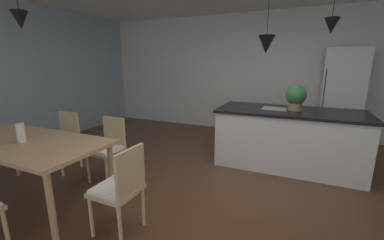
{
  "coord_description": "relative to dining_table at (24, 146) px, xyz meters",
  "views": [
    {
      "loc": [
        0.68,
        -2.56,
        1.6
      ],
      "look_at": [
        -0.48,
        0.09,
        0.92
      ],
      "focal_mm": 22.76,
      "sensor_mm": 36.0,
      "label": 1
    }
  ],
  "objects": [
    {
      "name": "chair_far_right",
      "position": [
        0.44,
        0.83,
        -0.22
      ],
      "size": [
        0.42,
        0.42,
        0.87
      ],
      "color": "tan",
      "rests_on": "ground_plane"
    },
    {
      "name": "chair_far_left",
      "position": [
        -0.43,
        0.83,
        -0.22
      ],
      "size": [
        0.41,
        0.41,
        0.87
      ],
      "color": "tan",
      "rests_on": "ground_plane"
    },
    {
      "name": "chair_kitchen_end",
      "position": [
        1.33,
        -0.0,
        -0.22
      ],
      "size": [
        0.41,
        0.41,
        0.87
      ],
      "color": "tan",
      "rests_on": "ground_plane"
    },
    {
      "name": "ground_plane",
      "position": [
        2.09,
        0.94,
        -0.71
      ],
      "size": [
        10.0,
        8.4,
        0.04
      ],
      "primitive_type": "cube",
      "color": "#4C301E"
    },
    {
      "name": "pendant_over_island_aux",
      "position": [
        3.1,
        2.32,
        1.4
      ],
      "size": [
        0.2,
        0.2,
        0.71
      ],
      "color": "black"
    },
    {
      "name": "pendant_over_island_main",
      "position": [
        2.26,
        2.32,
        1.18
      ],
      "size": [
        0.24,
        0.24,
        0.96
      ],
      "color": "black"
    },
    {
      "name": "kitchen_island",
      "position": [
        2.68,
        2.32,
        -0.23
      ],
      "size": [
        2.15,
        0.98,
        0.91
      ],
      "color": "silver",
      "rests_on": "ground_plane"
    },
    {
      "name": "pendant_over_table",
      "position": [
        0.05,
        0.14,
        1.35
      ],
      "size": [
        0.17,
        0.17,
        0.75
      ],
      "color": "black"
    },
    {
      "name": "wall_back_kitchen",
      "position": [
        2.09,
        4.2,
        0.66
      ],
      "size": [
        10.0,
        0.12,
        2.7
      ],
      "primitive_type": "cube",
      "color": "white",
      "rests_on": "ground_plane"
    },
    {
      "name": "potted_plant_on_island",
      "position": [
        2.74,
        2.32,
        0.43
      ],
      "size": [
        0.3,
        0.3,
        0.39
      ],
      "color": "#8C664C",
      "rests_on": "kitchen_island"
    },
    {
      "name": "window_wall_left_glazing",
      "position": [
        -1.97,
        0.94,
        0.66
      ],
      "size": [
        0.06,
        8.4,
        2.7
      ],
      "primitive_type": "cube",
      "color": "#9EB7C6",
      "rests_on": "ground_plane"
    },
    {
      "name": "dining_table",
      "position": [
        0.0,
        0.0,
        0.0
      ],
      "size": [
        1.92,
        0.92,
        0.76
      ],
      "color": "tan",
      "rests_on": "ground_plane"
    },
    {
      "name": "vase_on_dining_table",
      "position": [
        0.05,
        -0.04,
        0.17
      ],
      "size": [
        0.08,
        0.08,
        0.21
      ],
      "color": "silver",
      "rests_on": "dining_table"
    },
    {
      "name": "refrigerator",
      "position": [
        3.52,
        3.8,
        0.25
      ],
      "size": [
        0.71,
        0.67,
        1.87
      ],
      "color": "silver",
      "rests_on": "ground_plane"
    }
  ]
}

